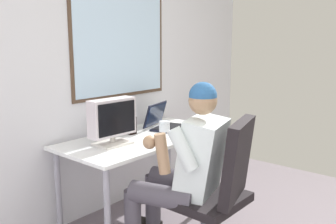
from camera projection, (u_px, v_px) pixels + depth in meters
The scene contains 8 objects.
wall_rear at pixel (93, 65), 3.11m from camera, with size 4.42×0.08×2.59m.
desk at pixel (144, 145), 3.11m from camera, with size 1.45×0.70×0.71m.
office_chair at pixel (221, 183), 2.45m from camera, with size 0.60×0.59×1.00m.
person_seated at pixel (183, 166), 2.55m from camera, with size 0.65×0.86×1.24m.
crt_monitor at pixel (112, 119), 2.81m from camera, with size 0.39×0.22×0.36m.
laptop at pixel (163, 121), 3.38m from camera, with size 0.41×0.37×0.23m.
wine_glass at pixel (164, 127), 3.00m from camera, with size 0.09×0.09×0.15m.
desk_speaker at pixel (131, 125), 3.16m from camera, with size 0.08×0.09×0.15m.
Camera 1 is at (-1.96, -0.49, 1.50)m, focal length 39.42 mm.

